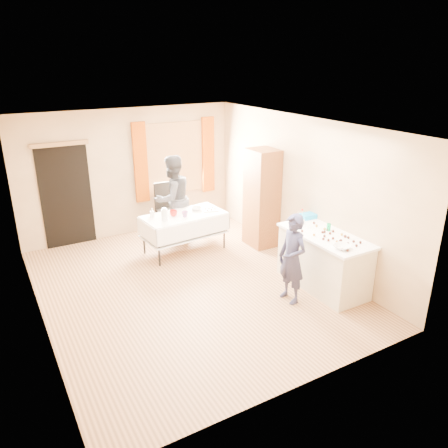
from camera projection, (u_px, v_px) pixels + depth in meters
floor at (189, 286)px, 7.19m from camera, size 4.50×5.50×0.02m
ceiling at (184, 125)px, 6.25m from camera, size 4.50×5.50×0.02m
wall_back at (130, 173)px, 8.96m from camera, size 4.50×0.02×2.60m
wall_front at (302, 288)px, 4.48m from camera, size 4.50×0.02×2.60m
wall_left at (30, 240)px, 5.67m from camera, size 0.02×5.50×2.60m
wall_right at (302, 190)px, 7.77m from camera, size 0.02×5.50×2.60m
window_frame at (175, 158)px, 9.32m from camera, size 1.32×0.06×1.52m
window_pane at (175, 158)px, 9.31m from camera, size 1.20×0.02×1.40m
curtain_left at (141, 163)px, 8.92m from camera, size 0.28×0.06×1.65m
curtain_right at (208, 155)px, 9.64m from camera, size 0.28×0.06×1.65m
doorway at (66, 196)px, 8.44m from camera, size 0.95×0.04×2.00m
door_lintel at (59, 144)px, 8.05m from camera, size 1.05×0.06×0.08m
cabinet at (262, 198)px, 8.46m from camera, size 0.50×0.60×1.92m
counter at (323, 261)px, 7.03m from camera, size 0.75×1.58×0.91m
party_table at (184, 229)px, 8.33m from camera, size 1.63×0.93×0.75m
chair at (168, 218)px, 9.28m from camera, size 0.45×0.45×1.07m
girl at (292, 259)px, 6.52m from camera, size 0.55×0.40×1.40m
woman at (173, 199)px, 8.73m from camera, size 1.17×1.08×1.75m
soda_can at (329, 227)px, 6.99m from camera, size 0.07×0.07×0.12m
mixing_bowl at (342, 247)px, 6.34m from camera, size 0.37×0.37×0.06m
foam_block at (299, 222)px, 7.28m from camera, size 0.17×0.13×0.08m
blue_basket at (308, 216)px, 7.55m from camera, size 0.31×0.22×0.08m
pitcher at (164, 215)px, 7.86m from camera, size 0.11×0.11×0.22m
cup_red at (173, 213)px, 8.12m from camera, size 0.16×0.16×0.11m
cup_rainbow at (185, 214)px, 8.07m from camera, size 0.14×0.14×0.11m
small_bowl at (197, 209)px, 8.44m from camera, size 0.29×0.29×0.06m
pastry_tray at (210, 210)px, 8.42m from camera, size 0.32×0.26×0.02m
bottle at (152, 213)px, 8.06m from camera, size 0.11×0.11×0.17m
cake_balls at (334, 237)px, 6.73m from camera, size 0.50×1.14×0.04m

